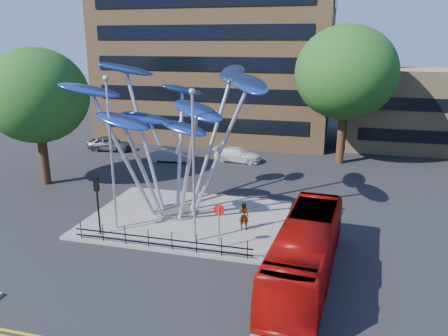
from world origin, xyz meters
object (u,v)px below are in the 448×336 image
(traffic_light_island, at_px, (97,193))
(parked_car_mid, at_px, (169,155))
(red_bus, at_px, (306,251))
(parked_car_left, at_px, (110,143))
(tree_right, at_px, (346,73))
(street_lamp_right, at_px, (193,154))
(parked_car_right, at_px, (238,155))
(pedestrian, at_px, (244,216))
(tree_left, at_px, (36,96))
(street_lamp_left, at_px, (110,141))
(leaf_sculpture, at_px, (172,107))
(no_entry_sign_island, at_px, (219,219))

(traffic_light_island, height_order, parked_car_mid, traffic_light_island)
(red_bus, bearing_deg, parked_car_left, 140.94)
(tree_right, bearing_deg, street_lamp_right, -111.54)
(traffic_light_island, bearing_deg, parked_car_right, 77.34)
(traffic_light_island, height_order, red_bus, traffic_light_island)
(pedestrian, distance_m, parked_car_right, 15.38)
(tree_left, height_order, parked_car_mid, tree_left)
(red_bus, distance_m, pedestrian, 5.85)
(pedestrian, relative_size, parked_car_right, 0.37)
(tree_right, relative_size, parked_car_mid, 3.12)
(street_lamp_left, bearing_deg, parked_car_mid, 100.07)
(red_bus, bearing_deg, street_lamp_right, 164.71)
(tree_left, xyz_separation_m, traffic_light_island, (9.00, -7.50, -4.18))
(leaf_sculpture, distance_m, street_lamp_right, 4.83)
(tree_right, relative_size, no_entry_sign_island, 4.94)
(street_lamp_left, height_order, red_bus, street_lamp_left)
(tree_right, relative_size, red_bus, 1.19)
(no_entry_sign_island, relative_size, pedestrian, 1.50)
(leaf_sculpture, bearing_deg, red_bus, -34.13)
(leaf_sculpture, height_order, no_entry_sign_island, leaf_sculpture)
(tree_right, bearing_deg, parked_car_left, -177.03)
(leaf_sculpture, bearing_deg, no_entry_sign_island, -45.67)
(street_lamp_left, distance_m, pedestrian, 8.64)
(tree_left, relative_size, leaf_sculpture, 0.81)
(no_entry_sign_island, bearing_deg, parked_car_right, 99.84)
(leaf_sculpture, height_order, parked_car_right, leaf_sculpture)
(no_entry_sign_island, bearing_deg, tree_left, 154.93)
(parked_car_left, height_order, parked_car_mid, parked_car_left)
(tree_right, bearing_deg, pedestrian, -107.35)
(street_lamp_right, bearing_deg, tree_left, 154.23)
(tree_left, distance_m, no_entry_sign_island, 18.35)
(leaf_sculpture, relative_size, traffic_light_island, 3.71)
(tree_left, bearing_deg, traffic_light_island, -39.81)
(tree_right, xyz_separation_m, traffic_light_island, (-13.00, -19.50, -5.42))
(tree_left, relative_size, parked_car_right, 2.35)
(parked_car_right, bearing_deg, tree_right, -73.97)
(street_lamp_left, relative_size, parked_car_left, 2.00)
(red_bus, distance_m, parked_car_right, 20.76)
(tree_left, distance_m, street_lamp_right, 16.19)
(parked_car_right, bearing_deg, parked_car_left, 91.00)
(tree_right, distance_m, leaf_sculpture, 18.37)
(street_lamp_right, bearing_deg, parked_car_right, 95.17)
(leaf_sculpture, bearing_deg, parked_car_right, 85.65)
(street_lamp_left, distance_m, parked_car_right, 17.59)
(traffic_light_island, xyz_separation_m, pedestrian, (7.75, 2.69, -1.65))
(pedestrian, bearing_deg, red_bus, 135.12)
(leaf_sculpture, height_order, street_lamp_left, leaf_sculpture)
(street_lamp_right, height_order, red_bus, street_lamp_right)
(tree_right, bearing_deg, traffic_light_island, -123.69)
(tree_right, xyz_separation_m, red_bus, (-1.40, -21.19, -6.62))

